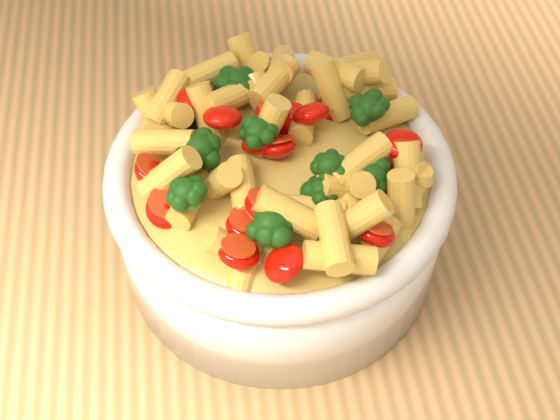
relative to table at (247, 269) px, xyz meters
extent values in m
cube|color=tan|center=(0.00, 0.00, 0.08)|extent=(1.20, 0.80, 0.04)
cylinder|color=silver|center=(0.02, -0.06, 0.15)|extent=(0.23, 0.23, 0.09)
ellipsoid|color=silver|center=(0.02, -0.06, 0.12)|extent=(0.21, 0.21, 0.03)
torus|color=silver|center=(0.02, -0.06, 0.19)|extent=(0.23, 0.23, 0.02)
ellipsoid|color=#E3BA4D|center=(0.02, -0.06, 0.19)|extent=(0.20, 0.20, 0.02)
camera|label=1|loc=(-0.02, -0.40, 0.58)|focal=50.00mm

